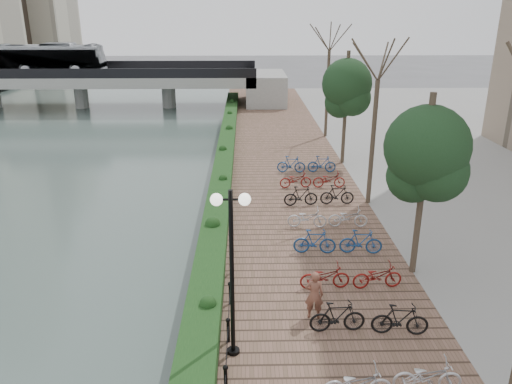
{
  "coord_description": "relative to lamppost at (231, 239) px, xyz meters",
  "views": [
    {
      "loc": [
        1.94,
        -7.04,
        9.45
      ],
      "look_at": [
        2.37,
        13.48,
        2.0
      ],
      "focal_mm": 35.0,
      "sensor_mm": 36.0,
      "label": 1
    }
  ],
  "objects": [
    {
      "name": "promenade",
      "position": [
        2.45,
        12.99,
        -3.73
      ],
      "size": [
        8.0,
        75.0,
        0.5
      ],
      "primitive_type": "cube",
      "color": "brown",
      "rests_on": "ground"
    },
    {
      "name": "hedge",
      "position": [
        -0.95,
        15.49,
        -3.18
      ],
      "size": [
        1.1,
        56.0,
        0.6
      ],
      "primitive_type": "cube",
      "color": "#123313",
      "rests_on": "promenade"
    },
    {
      "name": "lamppost",
      "position": [
        0.0,
        0.0,
        0.0
      ],
      "size": [
        1.02,
        0.32,
        4.81
      ],
      "color": "black",
      "rests_on": "promenade"
    },
    {
      "name": "pedestrian",
      "position": [
        2.45,
        1.66,
        -2.69
      ],
      "size": [
        0.61,
        0.43,
        1.58
      ],
      "primitive_type": "imported",
      "rotation": [
        0.0,
        0.0,
        3.04
      ],
      "color": "brown",
      "rests_on": "promenade"
    },
    {
      "name": "bicycle_parking",
      "position": [
        3.95,
        7.25,
        -3.0
      ],
      "size": [
        2.4,
        19.89,
        1.0
      ],
      "color": "silver",
      "rests_on": "promenade"
    },
    {
      "name": "street_trees",
      "position": [
        6.45,
        8.17,
        -0.29
      ],
      "size": [
        3.2,
        37.12,
        6.8
      ],
      "color": "#36291F",
      "rests_on": "promenade"
    },
    {
      "name": "bridge",
      "position": [
        -17.12,
        40.49,
        -0.6
      ],
      "size": [
        36.0,
        10.77,
        6.5
      ],
      "color": "gray",
      "rests_on": "ground"
    }
  ]
}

